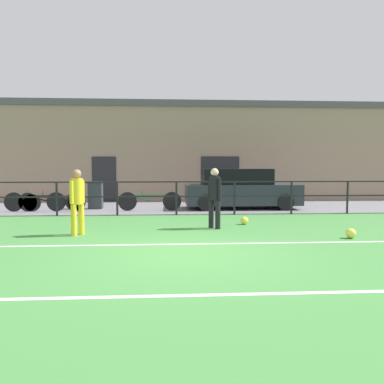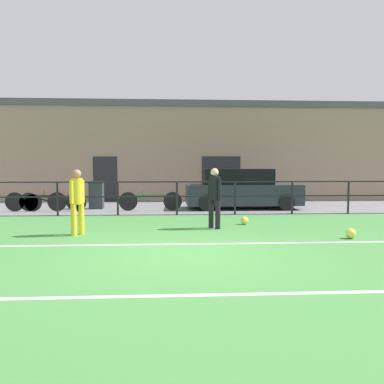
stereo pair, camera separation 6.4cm
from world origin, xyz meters
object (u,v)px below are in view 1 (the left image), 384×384
(parked_car_red, at_px, (240,190))
(bicycle_parked_0, at_px, (54,202))
(player_striker, at_px, (77,198))
(bicycle_parked_2, at_px, (150,201))
(soccer_ball_spare, at_px, (351,233))
(bicycle_parked_1, at_px, (35,201))
(soccer_ball_match, at_px, (244,221))
(player_goalkeeper, at_px, (215,194))
(trash_bin_0, at_px, (96,195))
(bicycle_parked_3, at_px, (51,202))

(parked_car_red, xyz_separation_m, bicycle_parked_0, (-6.94, -0.52, -0.40))
(player_striker, relative_size, bicycle_parked_0, 0.71)
(bicycle_parked_2, bearing_deg, player_striker, -106.89)
(soccer_ball_spare, height_order, bicycle_parked_1, bicycle_parked_1)
(soccer_ball_match, bearing_deg, bicycle_parked_1, 152.96)
(player_striker, xyz_separation_m, bicycle_parked_2, (1.52, 5.02, -0.52))
(player_goalkeeper, xyz_separation_m, trash_bin_0, (-4.00, 4.98, -0.36))
(soccer_ball_spare, height_order, parked_car_red, parked_car_red)
(player_goalkeeper, xyz_separation_m, bicycle_parked_2, (-1.89, 4.21, -0.54))
(player_goalkeeper, xyz_separation_m, soccer_ball_spare, (2.96, -1.66, -0.80))
(parked_car_red, xyz_separation_m, bicycle_parked_3, (-7.05, -0.52, -0.38))
(bicycle_parked_1, relative_size, trash_bin_0, 2.09)
(soccer_ball_match, height_order, parked_car_red, parked_car_red)
(soccer_ball_match, relative_size, bicycle_parked_1, 0.10)
(player_goalkeeper, bearing_deg, bicycle_parked_1, 14.41)
(bicycle_parked_0, height_order, bicycle_parked_2, bicycle_parked_2)
(player_striker, distance_m, bicycle_parked_3, 5.45)
(bicycle_parked_3, bearing_deg, parked_car_red, 4.24)
(bicycle_parked_0, distance_m, bicycle_parked_1, 0.69)
(player_goalkeeper, relative_size, parked_car_red, 0.37)
(player_goalkeeper, distance_m, trash_bin_0, 6.40)
(soccer_ball_match, distance_m, parked_car_red, 4.19)
(soccer_ball_spare, bearing_deg, parked_car_red, 102.05)
(soccer_ball_spare, distance_m, trash_bin_0, 9.63)
(bicycle_parked_1, bearing_deg, soccer_ball_spare, -33.14)
(player_striker, bearing_deg, bicycle_parked_1, -116.49)
(player_striker, distance_m, bicycle_parked_0, 5.41)
(player_striker, height_order, parked_car_red, player_striker)
(soccer_ball_spare, height_order, bicycle_parked_3, bicycle_parked_3)
(soccer_ball_match, distance_m, bicycle_parked_2, 4.56)
(trash_bin_0, bearing_deg, bicycle_parked_1, -159.19)
(player_goalkeeper, relative_size, bicycle_parked_1, 0.73)
(bicycle_parked_3, bearing_deg, trash_bin_0, 27.94)
(player_goalkeeper, height_order, bicycle_parked_3, player_goalkeeper)
(player_goalkeeper, xyz_separation_m, soccer_ball_match, (0.94, 0.65, -0.80))
(player_striker, height_order, trash_bin_0, player_striker)
(soccer_ball_match, bearing_deg, trash_bin_0, 138.73)
(bicycle_parked_0, height_order, trash_bin_0, trash_bin_0)
(soccer_ball_match, distance_m, trash_bin_0, 6.59)
(player_striker, relative_size, trash_bin_0, 1.50)
(bicycle_parked_1, bearing_deg, parked_car_red, 3.92)
(player_goalkeeper, height_order, parked_car_red, player_goalkeeper)
(bicycle_parked_1, height_order, bicycle_parked_3, bicycle_parked_1)
(soccer_ball_spare, xyz_separation_m, bicycle_parked_1, (-9.00, 5.87, 0.26))
(soccer_ball_match, distance_m, bicycle_parked_0, 7.23)
(parked_car_red, bearing_deg, trash_bin_0, 177.43)
(parked_car_red, height_order, trash_bin_0, parked_car_red)
(player_striker, distance_m, bicycle_parked_1, 5.69)
(soccer_ball_spare, bearing_deg, player_striker, 172.40)
(soccer_ball_match, height_order, bicycle_parked_3, bicycle_parked_3)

